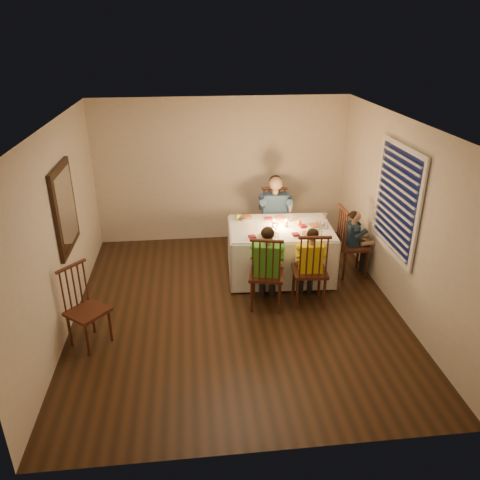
{
  "coord_description": "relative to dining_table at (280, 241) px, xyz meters",
  "views": [
    {
      "loc": [
        -0.57,
        -5.64,
        3.66
      ],
      "look_at": [
        0.07,
        0.15,
        1.0
      ],
      "focal_mm": 35.0,
      "sensor_mm": 36.0,
      "label": 1
    }
  ],
  "objects": [
    {
      "name": "chair_extra",
      "position": [
        -2.69,
        -1.52,
        -0.6
      ],
      "size": [
        0.6,
        0.61,
        1.07
      ],
      "primitive_type": null,
      "rotation": [
        0.0,
        0.0,
        0.86
      ],
      "color": "#3C1D10",
      "rests_on": "ground"
    },
    {
      "name": "chair_near_left",
      "position": [
        -0.36,
        -0.89,
        -0.6
      ],
      "size": [
        0.56,
        0.54,
        1.14
      ],
      "primitive_type": null,
      "rotation": [
        0.0,
        0.0,
        2.92
      ],
      "color": "#3C1D10",
      "rests_on": "ground"
    },
    {
      "name": "wall_mirror",
      "position": [
        -3.01,
        -0.61,
        0.9
      ],
      "size": [
        0.06,
        0.95,
        1.15
      ],
      "color": "black",
      "rests_on": "wall_left"
    },
    {
      "name": "setting_green",
      "position": [
        -0.31,
        -0.36,
        0.25
      ],
      "size": [
        0.27,
        0.27,
        0.02
      ],
      "primitive_type": "cylinder",
      "rotation": [
        0.0,
        0.0,
        -0.05
      ],
      "color": "silver",
      "rests_on": "dining_table"
    },
    {
      "name": "wall_right",
      "position": [
        1.46,
        -0.91,
        0.7
      ],
      "size": [
        0.02,
        5.0,
        2.6
      ],
      "primitive_type": "cube",
      "color": "beige",
      "rests_on": "ground"
    },
    {
      "name": "orange_fruit",
      "position": [
        0.3,
        0.04,
        0.28
      ],
      "size": [
        0.08,
        0.08,
        0.08
      ],
      "primitive_type": "sphere",
      "color": "orange",
      "rests_on": "dining_table"
    },
    {
      "name": "chair_end",
      "position": [
        1.15,
        -0.09,
        -0.6
      ],
      "size": [
        0.45,
        0.47,
        1.14
      ],
      "primitive_type": null,
      "rotation": [
        0.0,
        0.0,
        1.58
      ],
      "color": "#3C1D10",
      "rests_on": "ground"
    },
    {
      "name": "setting_adult",
      "position": [
        0.05,
        0.32,
        0.25
      ],
      "size": [
        0.27,
        0.27,
        0.02
      ],
      "primitive_type": "cylinder",
      "rotation": [
        0.0,
        0.0,
        -0.05
      ],
      "color": "silver",
      "rests_on": "dining_table"
    },
    {
      "name": "serving_bowl",
      "position": [
        -0.5,
        0.34,
        0.27
      ],
      "size": [
        0.22,
        0.22,
        0.05
      ],
      "primitive_type": "imported",
      "rotation": [
        0.0,
        0.0,
        -0.11
      ],
      "color": "silver",
      "rests_on": "dining_table"
    },
    {
      "name": "chair_near_right",
      "position": [
        0.26,
        -0.86,
        -0.6
      ],
      "size": [
        0.5,
        0.48,
        1.14
      ],
      "primitive_type": null,
      "rotation": [
        0.0,
        0.0,
        3.06
      ],
      "color": "#3C1D10",
      "rests_on": "ground"
    },
    {
      "name": "candle_left",
      "position": [
        -0.11,
        0.01,
        0.29
      ],
      "size": [
        0.06,
        0.06,
        0.1
      ],
      "primitive_type": "cylinder",
      "color": "white",
      "rests_on": "dining_table"
    },
    {
      "name": "child_green",
      "position": [
        -0.36,
        -0.89,
        -0.6
      ],
      "size": [
        0.53,
        0.5,
        1.24
      ],
      "primitive_type": null,
      "rotation": [
        0.0,
        0.0,
        2.92
      ],
      "color": "green",
      "rests_on": "ground"
    },
    {
      "name": "child_teal",
      "position": [
        1.15,
        -0.09,
        -0.6
      ],
      "size": [
        0.34,
        0.37,
        1.09
      ],
      "primitive_type": null,
      "rotation": [
        0.0,
        0.0,
        1.58
      ],
      "color": "#172A3B",
      "rests_on": "ground"
    },
    {
      "name": "child_yellow",
      "position": [
        0.26,
        -0.86,
        -0.6
      ],
      "size": [
        0.44,
        0.41,
        1.18
      ],
      "primitive_type": null,
      "rotation": [
        0.0,
        0.0,
        3.06
      ],
      "color": "yellow",
      "rests_on": "ground"
    },
    {
      "name": "squash",
      "position": [
        -0.64,
        0.37,
        0.29
      ],
      "size": [
        0.09,
        0.09,
        0.09
      ],
      "primitive_type": "sphere",
      "color": "#FCF042",
      "rests_on": "dining_table"
    },
    {
      "name": "dining_table",
      "position": [
        0.0,
        0.0,
        0.0
      ],
      "size": [
        1.66,
        1.24,
        0.81
      ],
      "rotation": [
        0.0,
        0.0,
        -0.05
      ],
      "color": "white",
      "rests_on": "ground"
    },
    {
      "name": "setting_yellow",
      "position": [
        0.34,
        -0.35,
        0.25
      ],
      "size": [
        0.27,
        0.27,
        0.02
      ],
      "primitive_type": "cylinder",
      "rotation": [
        0.0,
        0.0,
        -0.05
      ],
      "color": "silver",
      "rests_on": "dining_table"
    },
    {
      "name": "wall_left",
      "position": [
        -3.04,
        -0.91,
        0.7
      ],
      "size": [
        0.02,
        5.0,
        2.6
      ],
      "primitive_type": "cube",
      "color": "beige",
      "rests_on": "ground"
    },
    {
      "name": "setting_teal",
      "position": [
        0.51,
        -0.05,
        0.25
      ],
      "size": [
        0.27,
        0.27,
        0.02
      ],
      "primitive_type": "cylinder",
      "rotation": [
        0.0,
        0.0,
        -0.05
      ],
      "color": "silver",
      "rests_on": "dining_table"
    },
    {
      "name": "ground",
      "position": [
        -0.79,
        -0.91,
        -0.6
      ],
      "size": [
        5.0,
        5.0,
        0.0
      ],
      "primitive_type": "plane",
      "color": "black",
      "rests_on": "ground"
    },
    {
      "name": "window_blinds",
      "position": [
        1.42,
        -0.81,
        0.9
      ],
      "size": [
        0.07,
        1.34,
        1.54
      ],
      "color": "black",
      "rests_on": "wall_right"
    },
    {
      "name": "wall_back",
      "position": [
        -0.79,
        1.59,
        0.7
      ],
      "size": [
        4.5,
        0.02,
        2.6
      ],
      "primitive_type": "cube",
      "color": "beige",
      "rests_on": "ground"
    },
    {
      "name": "adult",
      "position": [
        0.06,
        0.84,
        -0.6
      ],
      "size": [
        0.59,
        0.55,
        1.4
      ],
      "primitive_type": null,
      "rotation": [
        0.0,
        0.0,
        -0.1
      ],
      "color": "#32517D",
      "rests_on": "ground"
    },
    {
      "name": "chair_adult",
      "position": [
        0.06,
        0.84,
        -0.6
      ],
      "size": [
        0.51,
        0.49,
        1.14
      ],
      "primitive_type": null,
      "rotation": [
        0.0,
        0.0,
        -0.1
      ],
      "color": "#3C1D10",
      "rests_on": "ground"
    },
    {
      "name": "candle_right",
      "position": [
        0.08,
        -0.0,
        0.29
      ],
      "size": [
        0.06,
        0.06,
        0.1
      ],
      "primitive_type": "cylinder",
      "color": "white",
      "rests_on": "dining_table"
    },
    {
      "name": "ceiling",
      "position": [
        -0.79,
        -0.91,
        2.0
      ],
      "size": [
        5.0,
        5.0,
        0.0
      ],
      "primitive_type": "plane",
      "color": "white",
      "rests_on": "wall_back"
    }
  ]
}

